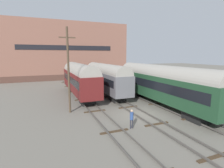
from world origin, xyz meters
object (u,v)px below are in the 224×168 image
Objects in this scene: train_car_grey at (105,77)px; bench at (177,92)px; train_car_maroon at (79,78)px; train_car_green at (161,83)px; person_worker at (132,117)px; utility_pole at (68,70)px.

bench is at bearing -54.32° from train_car_grey.
train_car_maroon is 11.04× the size of bench.
person_worker is at bearing -143.58° from train_car_green.
person_worker is at bearing -56.10° from utility_pole.
bench is at bearing -8.41° from train_car_green.
train_car_maroon is at bearing 139.36° from bench.
utility_pole reaches higher than train_car_green.
train_car_grey is 10.72m from utility_pole.
train_car_maroon is (-4.42, 0.14, 0.07)m from train_car_grey.
train_car_maroon is 14.77m from person_worker.
bench is 0.79× the size of person_worker.
train_car_grey is 11.80m from bench.
train_car_maroon is 8.55m from utility_pole.
train_car_maroon is 8.68× the size of person_worker.
train_car_green reaches higher than train_car_grey.
utility_pole reaches higher than train_car_grey.
utility_pole is at bearing -132.92° from train_car_grey.
person_worker is 0.18× the size of utility_pole.
train_car_maroon is 14.90m from bench.
bench is (6.84, -9.52, -1.33)m from train_car_grey.
bench is at bearing -40.64° from train_car_maroon.
train_car_grey is at bearing -1.82° from train_car_maroon.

